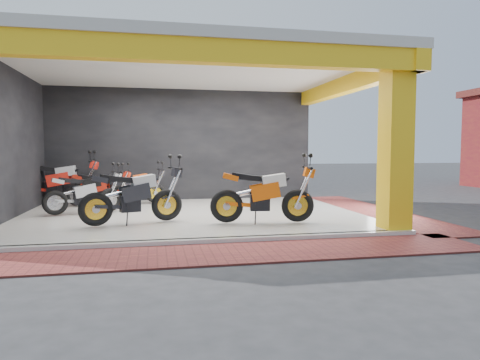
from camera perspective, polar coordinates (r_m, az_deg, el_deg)
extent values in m
plane|color=#2D2D30|center=(8.54, -5.36, -7.05)|extent=(80.00, 80.00, 0.00)
cube|color=silver|center=(10.49, -6.51, -4.70)|extent=(8.00, 6.00, 0.10)
cube|color=beige|center=(10.55, -6.67, 14.72)|extent=(8.40, 6.40, 0.20)
cube|color=black|center=(13.46, -7.70, 4.47)|extent=(8.20, 0.20, 3.50)
cube|color=black|center=(10.83, -28.82, 4.13)|extent=(0.20, 6.20, 3.50)
cube|color=yellow|center=(8.88, 20.04, 4.51)|extent=(0.50, 0.50, 3.50)
cube|color=yellow|center=(7.57, -4.70, 16.71)|extent=(8.40, 0.30, 0.40)
cube|color=yellow|center=(11.54, 14.03, 12.19)|extent=(0.30, 6.40, 0.40)
cube|color=silver|center=(7.53, -4.53, -8.15)|extent=(8.00, 0.20, 0.10)
cube|color=brown|center=(6.79, -3.73, -9.81)|extent=(9.00, 1.40, 0.03)
cube|color=brown|center=(11.90, 17.25, -3.99)|extent=(1.40, 7.00, 0.03)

